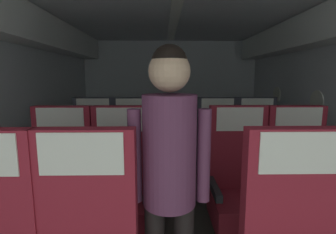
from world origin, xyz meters
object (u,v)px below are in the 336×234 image
seat_c_left_window (93,156)px  seat_c_left_aisle (132,156)px  seat_b_right_window (240,189)px  seat_c_right_aisle (257,155)px  seat_b_right_aisle (299,189)px  seat_b_left_aisle (120,190)px  seat_c_right_window (218,155)px  seat_b_left_window (61,190)px  flight_attendant (169,163)px

seat_c_left_window → seat_c_left_aisle: 0.47m
seat_b_right_window → seat_c_right_aisle: same height
seat_b_right_aisle → seat_c_left_window: bearing=154.5°
seat_b_left_aisle → seat_c_right_aisle: 1.77m
seat_c_left_window → seat_c_right_aisle: same height
seat_b_left_aisle → seat_c_right_window: 1.37m
seat_b_left_aisle → seat_b_right_aisle: bearing=-0.3°
seat_b_left_window → seat_b_right_aisle: same height
seat_b_left_window → seat_c_right_aisle: 2.20m
seat_c_left_aisle → flight_attendant: size_ratio=0.75×
flight_attendant → seat_c_right_window: bearing=-124.8°
seat_c_left_aisle → seat_c_right_aisle: (1.51, 0.02, 0.00)m
seat_c_left_window → seat_b_right_aisle: bearing=-25.5°
seat_c_right_window → flight_attendant: 1.81m
flight_attendant → seat_c_right_aisle: bearing=-137.9°
seat_b_left_aisle → flight_attendant: 0.94m
seat_c_left_window → flight_attendant: flight_attendant is taller
seat_c_left_window → seat_c_left_aisle: bearing=-1.9°
seat_b_left_window → seat_b_left_aisle: (0.50, -0.00, 0.00)m
seat_b_left_window → flight_attendant: bearing=-38.7°
seat_b_right_aisle → seat_c_right_aisle: same height
seat_b_right_window → seat_c_left_aisle: (-1.01, 0.92, 0.00)m
seat_c_right_aisle → seat_b_right_aisle: bearing=-90.1°
seat_b_left_window → seat_b_right_window: size_ratio=1.00×
seat_b_left_window → seat_c_right_window: 1.76m
seat_b_left_window → flight_attendant: (0.89, -0.71, 0.48)m
seat_b_right_aisle → seat_c_left_window: same height
seat_b_right_aisle → seat_c_right_aisle: size_ratio=1.00×
seat_b_left_aisle → seat_b_right_aisle: 1.49m
seat_c_right_window → seat_b_left_window: bearing=-148.5°
seat_c_left_aisle → seat_c_right_aisle: bearing=0.7°
seat_b_right_aisle → seat_c_left_aisle: bearing=148.4°
seat_b_right_window → seat_c_left_aisle: 1.37m
seat_b_left_window → seat_b_right_window: 1.49m
seat_b_left_aisle → seat_b_right_window: same height
seat_c_left_aisle → seat_b_right_aisle: bearing=-31.6°
seat_b_right_window → seat_c_left_window: size_ratio=1.00×
seat_c_left_window → flight_attendant: 1.93m
seat_b_right_window → flight_attendant: size_ratio=0.75×
seat_b_right_aisle → seat_c_right_window: 1.05m
seat_b_left_aisle → seat_c_left_aisle: same height
seat_b_left_aisle → seat_c_left_window: (-0.49, 0.94, 0.00)m
seat_c_left_aisle → flight_attendant: 1.75m
seat_b_left_window → seat_b_right_aisle: (1.99, -0.01, 0.00)m
seat_b_right_aisle → seat_b_left_aisle: bearing=179.7°
seat_b_right_aisle → seat_c_right_aisle: bearing=89.9°
seat_b_left_aisle → seat_c_right_window: size_ratio=1.00×
seat_c_left_window → seat_b_left_aisle: bearing=-62.5°
seat_c_right_window → flight_attendant: bearing=-110.7°
seat_b_right_aisle → flight_attendant: 1.39m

